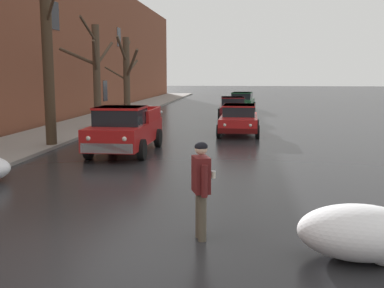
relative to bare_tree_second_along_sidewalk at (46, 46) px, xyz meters
The scene contains 13 objects.
ground_plane 12.38m from the bare_tree_second_along_sidewalk, 64.98° to the right, with size 200.00×200.00×0.00m, color #232326.
left_sidewalk_slab 8.44m from the bare_tree_second_along_sidewalk, 100.57° to the left, with size 3.40×80.00×0.13m, color gray.
brick_townhouse_facade 8.27m from the bare_tree_second_along_sidewalk, 115.87° to the left, with size 0.63×80.00×10.16m.
snow_bank_along_left_kerb 14.49m from the bare_tree_second_along_sidewalk, 46.77° to the right, with size 1.97×1.43×0.86m.
snow_bank_mid_block_left 14.86m from the bare_tree_second_along_sidewalk, 86.39° to the left, with size 2.23×1.45×0.67m.
bare_tree_second_along_sidewalk is the anchor object (origin of this frame).
bare_tree_mid_block 6.04m from the bare_tree_second_along_sidewalk, 90.06° to the left, with size 2.61×3.51×5.61m.
bare_tree_far_down_block 12.19m from the bare_tree_second_along_sidewalk, 89.72° to the left, with size 2.56×3.49×5.19m.
pickup_truck_red_approaching_near_lane 4.59m from the bare_tree_second_along_sidewalk, 15.42° to the right, with size 2.11×4.97×1.76m.
sedan_red_parked_kerbside_close 9.50m from the bare_tree_second_along_sidewalk, 34.19° to the left, with size 2.00×4.44×1.42m.
sedan_maroon_parked_kerbside_mid 14.42m from the bare_tree_second_along_sidewalk, 60.70° to the left, with size 2.05×4.14×1.42m.
sedan_green_parked_far_down_block 21.19m from the bare_tree_second_along_sidewalk, 69.27° to the left, with size 2.23×4.51×1.42m.
pedestrian_with_coffee 12.27m from the bare_tree_second_along_sidewalk, 54.36° to the right, with size 0.47×0.63×1.76m.
Camera 1 is at (2.73, -7.06, 2.95)m, focal length 43.82 mm.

